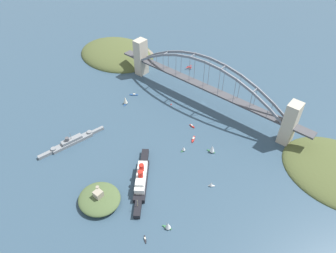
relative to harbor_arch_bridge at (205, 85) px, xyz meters
name	(u,v)px	position (x,y,z in m)	size (l,w,h in m)	color
ground_plane	(204,102)	(0.00, 0.00, -30.12)	(1400.00, 1400.00, 0.00)	#334C60
harbor_arch_bridge	(205,85)	(0.00, 0.00, 0.00)	(306.43, 17.90, 69.90)	#BCB29E
headland_east_shore	(118,55)	(195.88, -16.81, -30.12)	(140.38, 112.35, 29.45)	#4C562D
ocean_liner	(141,179)	(-30.93, 161.16, -24.17)	(61.04, 76.32, 20.65)	black
naval_cruiser	(72,142)	(76.40, 173.07, -26.95)	(21.67, 85.58, 17.73)	gray
fort_island_mid_harbor	(99,199)	(-15.39, 207.16, -25.00)	(44.46, 42.24, 17.62)	#4C6038
seaplane_taxiing_near_bridge	(189,67)	(71.68, -60.30, -28.04)	(8.56, 11.85, 4.78)	#B7B7B2
small_boat_0	(184,149)	(-36.79, 94.05, -26.83)	(4.50, 7.27, 6.93)	#2D6B3D
small_boat_1	(192,126)	(-18.34, 52.52, -29.26)	(8.68, 2.71, 2.35)	#B2231E
small_boat_2	(145,239)	(-79.74, 207.69, -29.46)	(7.10, 5.82, 1.83)	black
small_boat_3	(193,139)	(-34.29, 71.20, -29.24)	(6.13, 11.24, 2.42)	#B2231E
small_boat_4	(134,95)	(89.15, 51.96, -29.25)	(10.50, 8.34, 2.39)	#234C8C
small_boat_5	(168,226)	(-88.54, 185.08, -25.73)	(9.70, 6.53, 9.39)	#2D6B3D
small_boat_6	(212,149)	(-64.12, 74.11, -24.47)	(10.36, 6.40, 12.10)	#2D6B3D
small_boat_7	(211,184)	(-91.85, 116.71, -26.98)	(6.32, 5.38, 6.74)	silver
small_boat_8	(125,100)	(83.74, 73.89, -24.30)	(7.83, 10.20, 12.56)	#234C8C
channel_marker_buoy	(171,104)	(32.46, 34.09, -29.00)	(2.20, 2.20, 2.75)	red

